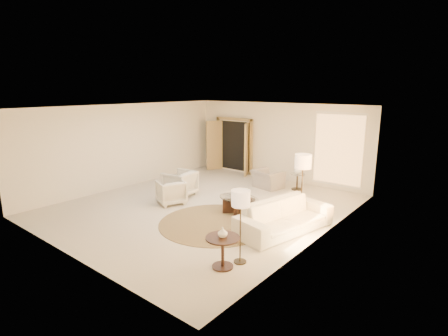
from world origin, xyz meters
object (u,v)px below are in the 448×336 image
Objects in this scene: armchair_right at (171,191)px; bowl at (239,196)px; accent_chair at (268,176)px; end_table at (223,247)px; side_vase at (298,170)px; floor_lamp_near at (303,164)px; side_table at (297,180)px; floor_lamp_far at (241,202)px; end_vase at (223,233)px; armchair_left at (180,182)px; sofa at (285,216)px; coffee_table at (239,203)px.

armchair_right reaches higher than bowl.
accent_chair is 2.69m from bowl.
side_vase is (-1.34, 5.58, 0.25)m from end_table.
floor_lamp_near is at bearing 133.17° from armchair_right.
armchair_right is at bearing -121.30° from side_table.
floor_lamp_near is 2.85m from floor_lamp_far.
armchair_right is at bearing 150.99° from end_table.
floor_lamp_near is (2.22, -1.95, 1.04)m from accent_chair.
bowl is at bearing 130.26° from armchair_right.
floor_lamp_near is 3.29m from end_vase.
floor_lamp_far is 5.66× the size of side_vase.
side_table is 5.75m from end_vase.
armchair_left is 2.79× the size of bowl.
accent_chair is at bearing -154.50° from side_table.
floor_lamp_near is 2.83m from side_vase.
floor_lamp_near is at bearing 16.69° from sofa.
armchair_right is at bearing -163.58° from coffee_table.
accent_chair reaches higher than bowl.
armchair_right is 4.06m from end_vase.
floor_lamp_far is 7.58× the size of end_vase.
bowl is (0.71, -2.60, 0.06)m from accent_chair.
floor_lamp_near is at bearing 91.32° from armchair_left.
armchair_left is 4.72m from floor_lamp_far.
armchair_left is at bearing 145.71° from end_table.
side_table is 3.03m from bowl.
coffee_table is 3.02m from side_table.
floor_lamp_far is 0.66m from end_vase.
armchair_right is 2.11m from bowl.
floor_lamp_far is (0.15, -2.84, -0.21)m from floor_lamp_near.
floor_lamp_near reaches higher than armchair_left.
coffee_table is at bearing 130.26° from armchair_right.
bowl is (-1.66, 2.20, -0.77)m from floor_lamp_far.
floor_lamp_near reaches higher than bowl.
sofa reaches higher than end_table.
accent_chair reaches higher than coffee_table.
bowl is at bearing 116.79° from accent_chair.
coffee_table is (2.02, 0.60, -0.11)m from armchair_right.
armchair_right is 2.11m from coffee_table.
end_table is at bearing -168.24° from sofa.
coffee_table is at bearing -93.36° from side_vase.
sofa is 4.54× the size of side_table.
floor_lamp_far is (2.37, -4.79, 0.83)m from accent_chair.
side_table reaches higher than coffee_table.
armchair_left is 0.51× the size of floor_lamp_near.
armchair_right is 4.11m from floor_lamp_far.
armchair_left is 3.89m from side_vase.
side_vase is (0.18, 3.02, 0.40)m from coffee_table.
armchair_left is at bearing 97.09° from sofa.
end_vase is at bearing -59.26° from coffee_table.
accent_chair is 3.13m from floor_lamp_near.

